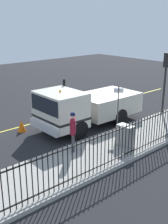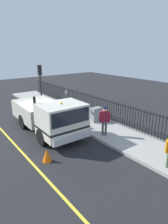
% 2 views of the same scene
% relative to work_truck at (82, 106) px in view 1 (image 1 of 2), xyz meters
% --- Properties ---
extents(ground_plane, '(48.99, 48.99, 0.00)m').
position_rel_work_truck_xyz_m(ground_plane, '(-0.05, 1.27, -1.24)').
color(ground_plane, '#232326').
rests_on(ground_plane, ground).
extents(sidewalk_slab, '(2.87, 22.27, 0.16)m').
position_rel_work_truck_xyz_m(sidewalk_slab, '(3.06, 1.27, -1.16)').
color(sidewalk_slab, '#A3A099').
rests_on(sidewalk_slab, ground).
extents(lane_marking, '(0.12, 20.04, 0.01)m').
position_rel_work_truck_xyz_m(lane_marking, '(-2.39, 1.27, -1.23)').
color(lane_marking, yellow).
rests_on(lane_marking, ground).
extents(work_truck, '(2.63, 6.36, 2.62)m').
position_rel_work_truck_xyz_m(work_truck, '(0.00, 0.00, 0.00)').
color(work_truck, silver).
rests_on(work_truck, ground).
extents(worker_standing, '(0.53, 0.52, 1.82)m').
position_rel_work_truck_xyz_m(worker_standing, '(2.25, -2.57, 0.04)').
color(worker_standing, maroon).
rests_on(worker_standing, sidewalk_slab).
extents(iron_fence, '(0.04, 18.96, 1.55)m').
position_rel_work_truck_xyz_m(iron_fence, '(4.25, 1.27, -0.29)').
color(iron_fence, black).
rests_on(iron_fence, sidewalk_slab).
extents(traffic_light_near, '(0.31, 0.22, 3.72)m').
position_rel_work_truck_xyz_m(traffic_light_near, '(1.84, 5.03, 1.58)').
color(traffic_light_near, black).
rests_on(traffic_light_near, sidewalk_slab).
extents(utility_cabinet, '(0.77, 0.44, 1.01)m').
position_rel_work_truck_xyz_m(utility_cabinet, '(3.44, -0.44, -0.57)').
color(utility_cabinet, gray).
rests_on(utility_cabinet, sidewalk_slab).
extents(traffic_cone, '(0.45, 0.45, 0.64)m').
position_rel_work_truck_xyz_m(traffic_cone, '(-1.73, -2.84, -0.92)').
color(traffic_cone, orange).
rests_on(traffic_cone, ground).
extents(street_sign, '(0.38, 0.37, 2.33)m').
position_rel_work_truck_xyz_m(street_sign, '(1.81, 0.87, 0.38)').
color(street_sign, '#4C4C4C').
rests_on(street_sign, sidewalk_slab).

